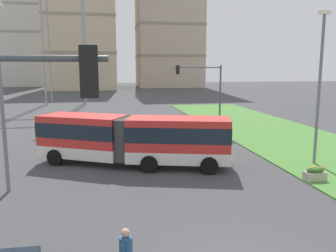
{
  "coord_description": "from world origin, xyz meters",
  "views": [
    {
      "loc": [
        -3.75,
        -8.61,
        5.95
      ],
      "look_at": [
        0.19,
        13.33,
        2.2
      ],
      "focal_mm": 37.44,
      "sensor_mm": 36.0,
      "label": 1
    }
  ],
  "objects_px": {
    "apartment_tower_west": "(19,22)",
    "apartment_tower_westcentre": "(81,20)",
    "flower_planter_2": "(315,174)",
    "traffic_light_far_right": "(205,86)",
    "streetlight_left": "(1,91)",
    "articulated_bus": "(133,139)",
    "streetlight_median": "(320,83)",
    "car_silver_hatch": "(79,128)"
  },
  "relations": [
    {
      "from": "apartment_tower_west",
      "to": "apartment_tower_westcentre",
      "type": "distance_m",
      "value": 28.24
    },
    {
      "from": "flower_planter_2",
      "to": "apartment_tower_westcentre",
      "type": "distance_m",
      "value": 89.5
    },
    {
      "from": "traffic_light_far_right",
      "to": "streetlight_left",
      "type": "height_order",
      "value": "streetlight_left"
    },
    {
      "from": "articulated_bus",
      "to": "streetlight_median",
      "type": "bearing_deg",
      "value": -9.56
    },
    {
      "from": "traffic_light_far_right",
      "to": "streetlight_median",
      "type": "bearing_deg",
      "value": -72.12
    },
    {
      "from": "streetlight_left",
      "to": "streetlight_median",
      "type": "bearing_deg",
      "value": 5.77
    },
    {
      "from": "car_silver_hatch",
      "to": "apartment_tower_westcentre",
      "type": "height_order",
      "value": "apartment_tower_westcentre"
    },
    {
      "from": "traffic_light_far_right",
      "to": "apartment_tower_west",
      "type": "distance_m",
      "value": 98.9
    },
    {
      "from": "streetlight_left",
      "to": "streetlight_median",
      "type": "height_order",
      "value": "streetlight_median"
    },
    {
      "from": "streetlight_left",
      "to": "streetlight_median",
      "type": "distance_m",
      "value": 17.48
    },
    {
      "from": "apartment_tower_west",
      "to": "streetlight_left",
      "type": "bearing_deg",
      "value": -78.35
    },
    {
      "from": "streetlight_left",
      "to": "apartment_tower_west",
      "type": "height_order",
      "value": "apartment_tower_west"
    },
    {
      "from": "flower_planter_2",
      "to": "traffic_light_far_right",
      "type": "relative_size",
      "value": 0.18
    },
    {
      "from": "streetlight_left",
      "to": "car_silver_hatch",
      "type": "bearing_deg",
      "value": 79.52
    },
    {
      "from": "traffic_light_far_right",
      "to": "streetlight_left",
      "type": "distance_m",
      "value": 19.07
    },
    {
      "from": "flower_planter_2",
      "to": "streetlight_median",
      "type": "distance_m",
      "value": 5.82
    },
    {
      "from": "streetlight_median",
      "to": "apartment_tower_west",
      "type": "bearing_deg",
      "value": 110.77
    },
    {
      "from": "flower_planter_2",
      "to": "traffic_light_far_right",
      "type": "height_order",
      "value": "traffic_light_far_right"
    },
    {
      "from": "car_silver_hatch",
      "to": "streetlight_median",
      "type": "distance_m",
      "value": 19.35
    },
    {
      "from": "flower_planter_2",
      "to": "streetlight_median",
      "type": "xyz_separation_m",
      "value": [
        1.9,
        3.01,
        4.61
      ]
    },
    {
      "from": "flower_planter_2",
      "to": "apartment_tower_westcentre",
      "type": "relative_size",
      "value": 0.03
    },
    {
      "from": "car_silver_hatch",
      "to": "apartment_tower_west",
      "type": "height_order",
      "value": "apartment_tower_west"
    },
    {
      "from": "articulated_bus",
      "to": "car_silver_hatch",
      "type": "distance_m",
      "value": 10.47
    },
    {
      "from": "articulated_bus",
      "to": "streetlight_left",
      "type": "distance_m",
      "value": 7.96
    },
    {
      "from": "flower_planter_2",
      "to": "apartment_tower_westcentre",
      "type": "bearing_deg",
      "value": 100.97
    },
    {
      "from": "car_silver_hatch",
      "to": "flower_planter_2",
      "type": "distance_m",
      "value": 19.54
    },
    {
      "from": "apartment_tower_west",
      "to": "apartment_tower_westcentre",
      "type": "height_order",
      "value": "apartment_tower_west"
    },
    {
      "from": "traffic_light_far_right",
      "to": "apartment_tower_west",
      "type": "height_order",
      "value": "apartment_tower_west"
    },
    {
      "from": "articulated_bus",
      "to": "flower_planter_2",
      "type": "xyz_separation_m",
      "value": [
        9.15,
        -4.88,
        -1.23
      ]
    },
    {
      "from": "streetlight_median",
      "to": "apartment_tower_west",
      "type": "relative_size",
      "value": 0.23
    },
    {
      "from": "streetlight_left",
      "to": "traffic_light_far_right",
      "type": "bearing_deg",
      "value": 44.16
    },
    {
      "from": "streetlight_left",
      "to": "apartment_tower_west",
      "type": "distance_m",
      "value": 107.62
    },
    {
      "from": "flower_planter_2",
      "to": "streetlight_left",
      "type": "relative_size",
      "value": 0.13
    },
    {
      "from": "streetlight_left",
      "to": "apartment_tower_west",
      "type": "relative_size",
      "value": 0.22
    },
    {
      "from": "flower_planter_2",
      "to": "traffic_light_far_right",
      "type": "distance_m",
      "value": 15.14
    },
    {
      "from": "articulated_bus",
      "to": "apartment_tower_west",
      "type": "height_order",
      "value": "apartment_tower_west"
    },
    {
      "from": "traffic_light_far_right",
      "to": "apartment_tower_west",
      "type": "bearing_deg",
      "value": 111.12
    },
    {
      "from": "car_silver_hatch",
      "to": "streetlight_median",
      "type": "xyz_separation_m",
      "value": [
        14.93,
        -11.54,
        4.28
      ]
    },
    {
      "from": "streetlight_median",
      "to": "apartment_tower_westcentre",
      "type": "xyz_separation_m",
      "value": [
        -18.58,
        83.0,
        13.66
      ]
    },
    {
      "from": "apartment_tower_west",
      "to": "apartment_tower_westcentre",
      "type": "relative_size",
      "value": 1.08
    },
    {
      "from": "streetlight_median",
      "to": "apartment_tower_west",
      "type": "height_order",
      "value": "apartment_tower_west"
    },
    {
      "from": "traffic_light_far_right",
      "to": "apartment_tower_westcentre",
      "type": "distance_m",
      "value": 74.43
    }
  ]
}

